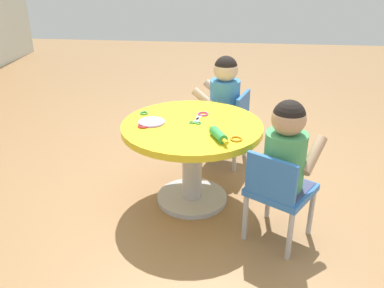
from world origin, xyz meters
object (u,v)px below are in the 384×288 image
rolling_pin (218,135)px  child_chair_left (278,191)px  child_chair_right (228,123)px  seated_child_left (286,149)px  craft_table (192,145)px  seated_child_right (224,92)px  craft_scissors (196,121)px

rolling_pin → child_chair_left: bearing=-114.8°
child_chair_right → child_chair_left: bearing=-162.9°
child_chair_left → seated_child_left: (0.03, -0.02, 0.23)m
child_chair_left → child_chair_right: (0.90, 0.28, 0.00)m
seated_child_left → rolling_pin: 0.36m
craft_table → seated_child_right: size_ratio=1.62×
seated_child_right → craft_table: bearing=163.5°
child_chair_left → seated_child_left: size_ratio=1.05×
seated_child_left → rolling_pin: seated_child_left is taller
seated_child_right → child_chair_left: bearing=-161.0°
craft_table → rolling_pin: size_ratio=3.80×
craft_table → child_chair_left: child_chair_left is taller
rolling_pin → craft_table: bearing=39.6°
craft_scissors → craft_table: bearing=150.1°
craft_table → child_chair_left: bearing=-125.5°
seated_child_right → rolling_pin: 0.76m
seated_child_left → craft_scissors: 0.60m
child_chair_right → rolling_pin: bearing=176.6°
child_chair_left → seated_child_right: seated_child_right is taller
craft_table → rolling_pin: rolling_pin is taller
child_chair_right → seated_child_right: (0.01, 0.04, 0.23)m
child_chair_right → seated_child_right: size_ratio=1.05×
craft_table → child_chair_right: child_chair_right is taller
craft_table → seated_child_left: (-0.31, -0.51, 0.15)m
seated_child_right → rolling_pin: (-0.76, 0.01, 0.01)m
craft_table → child_chair_left: size_ratio=1.54×
child_chair_left → rolling_pin: bearing=65.2°
rolling_pin → child_chair_right: bearing=-3.4°
child_chair_right → rolling_pin: 0.79m
craft_table → child_chair_right: 0.60m
child_chair_left → child_chair_right: same height
child_chair_right → rolling_pin: size_ratio=2.46×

